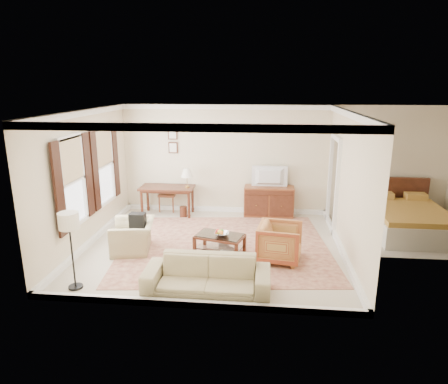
% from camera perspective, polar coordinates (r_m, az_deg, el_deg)
% --- Properties ---
extents(room_shell, '(5.51, 5.01, 2.91)m').
position_cam_1_polar(room_shell, '(8.11, -1.64, 8.51)').
color(room_shell, beige).
rests_on(room_shell, ground).
extents(annex_bedroom, '(3.00, 2.70, 2.90)m').
position_cam_1_polar(annex_bedroom, '(10.24, 25.22, -3.77)').
color(annex_bedroom, beige).
rests_on(annex_bedroom, ground).
extents(window_front, '(0.12, 1.56, 1.80)m').
position_cam_1_polar(window_front, '(8.41, -20.81, 1.37)').
color(window_front, '#CCB284').
rests_on(window_front, room_shell).
extents(window_rear, '(0.12, 1.56, 1.80)m').
position_cam_1_polar(window_rear, '(9.83, -16.73, 3.63)').
color(window_rear, '#CCB284').
rests_on(window_rear, room_shell).
extents(doorway, '(0.10, 1.12, 2.25)m').
position_cam_1_polar(doorway, '(9.92, 15.32, 1.02)').
color(doorway, white).
rests_on(doorway, room_shell).
extents(rug, '(4.81, 4.25, 0.01)m').
position_cam_1_polar(rug, '(8.75, 0.07, -7.72)').
color(rug, maroon).
rests_on(rug, room_shell).
extents(writing_desk, '(1.42, 0.71, 0.77)m').
position_cam_1_polar(writing_desk, '(10.72, -8.11, 0.19)').
color(writing_desk, '#502516').
rests_on(writing_desk, room_shell).
extents(desk_chair, '(0.52, 0.52, 1.05)m').
position_cam_1_polar(desk_chair, '(11.10, -8.08, -0.02)').
color(desk_chair, brown).
rests_on(desk_chair, room_shell).
extents(desk_lamp, '(0.32, 0.32, 0.50)m').
position_cam_1_polar(desk_lamp, '(10.51, -5.30, 2.01)').
color(desk_lamp, silver).
rests_on(desk_lamp, writing_desk).
extents(framed_prints, '(0.25, 0.04, 0.68)m').
position_cam_1_polar(framed_prints, '(10.84, -7.32, 7.29)').
color(framed_prints, '#502516').
rests_on(framed_prints, room_shell).
extents(sideboard, '(1.30, 0.50, 0.80)m').
position_cam_1_polar(sideboard, '(10.65, 6.41, -1.32)').
color(sideboard, brown).
rests_on(sideboard, room_shell).
extents(tv, '(0.89, 0.51, 0.12)m').
position_cam_1_polar(tv, '(10.42, 6.55, 3.10)').
color(tv, black).
rests_on(tv, sideboard).
extents(coffee_table, '(1.09, 0.81, 0.41)m').
position_cam_1_polar(coffee_table, '(8.30, -0.62, -6.75)').
color(coffee_table, '#502516').
rests_on(coffee_table, room_shell).
extents(fruit_bowl, '(0.42, 0.42, 0.10)m').
position_cam_1_polar(fruit_bowl, '(8.19, -0.31, -5.92)').
color(fruit_bowl, silver).
rests_on(fruit_bowl, coffee_table).
extents(book_a, '(0.28, 0.05, 0.38)m').
position_cam_1_polar(book_a, '(8.44, -0.78, -7.46)').
color(book_a, brown).
rests_on(book_a, coffee_table).
extents(book_b, '(0.25, 0.17, 0.38)m').
position_cam_1_polar(book_b, '(8.24, 0.03, -8.08)').
color(book_b, brown).
rests_on(book_b, coffee_table).
extents(striped_armchair, '(0.88, 0.93, 0.84)m').
position_cam_1_polar(striped_armchair, '(8.01, 7.98, -6.91)').
color(striped_armchair, '#963C20').
rests_on(striped_armchair, room_shell).
extents(club_armchair, '(0.81, 1.08, 0.86)m').
position_cam_1_polar(club_armchair, '(8.62, -12.88, -5.48)').
color(club_armchair, tan).
rests_on(club_armchair, room_shell).
extents(backpack, '(0.23, 0.33, 0.40)m').
position_cam_1_polar(backpack, '(8.53, -12.23, -3.92)').
color(backpack, black).
rests_on(backpack, club_armchair).
extents(sofa, '(2.10, 0.62, 0.82)m').
position_cam_1_polar(sofa, '(6.78, -2.45, -11.17)').
color(sofa, tan).
rests_on(sofa, room_shell).
extents(floor_lamp, '(0.34, 0.34, 1.37)m').
position_cam_1_polar(floor_lamp, '(7.12, -21.24, -4.60)').
color(floor_lamp, black).
rests_on(floor_lamp, room_shell).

